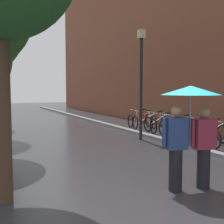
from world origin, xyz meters
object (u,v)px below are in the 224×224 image
parked_bicycle_3 (183,129)px  parked_bicycle_7 (145,122)px  couple_under_umbrella (190,120)px  parked_bicycle_6 (157,123)px  parked_bicycle_5 (164,125)px  parked_bicycle_8 (139,120)px  parked_bicycle_4 (173,127)px  parked_bicycle_2 (199,131)px  parked_bicycle_1 (211,134)px  street_lamp_post (141,76)px

parked_bicycle_3 → parked_bicycle_7: same height
couple_under_umbrella → parked_bicycle_6: bearing=60.8°
parked_bicycle_5 → couple_under_umbrella: size_ratio=0.56×
parked_bicycle_5 → parked_bicycle_6: (0.16, 0.81, 0.00)m
parked_bicycle_6 → parked_bicycle_3: bearing=-94.3°
parked_bicycle_6 → parked_bicycle_8: same height
parked_bicycle_5 → parked_bicycle_7: size_ratio=1.00×
parked_bicycle_3 → parked_bicycle_6: (0.16, 2.18, 0.00)m
parked_bicycle_3 → parked_bicycle_4: 0.71m
parked_bicycle_2 → couple_under_umbrella: bearing=-133.3°
parked_bicycle_8 → parked_bicycle_1: bearing=-91.4°
parked_bicycle_2 → street_lamp_post: bearing=146.3°
parked_bicycle_7 → street_lamp_post: bearing=-124.3°
couple_under_umbrella → street_lamp_post: 5.93m
parked_bicycle_2 → parked_bicycle_7: bearing=91.7°
parked_bicycle_5 → street_lamp_post: size_ratio=0.27×
parked_bicycle_3 → couple_under_umbrella: (-3.88, -5.04, 1.02)m
parked_bicycle_8 → street_lamp_post: street_lamp_post is taller
parked_bicycle_4 → street_lamp_post: (-1.80, -0.31, 2.13)m
couple_under_umbrella → street_lamp_post: (2.09, 5.43, 1.11)m
parked_bicycle_1 → parked_bicycle_5: (0.01, 2.94, 0.00)m
parked_bicycle_5 → street_lamp_post: street_lamp_post is taller
parked_bicycle_2 → parked_bicycle_7: same height
parked_bicycle_1 → parked_bicycle_8: (0.13, 5.33, 0.00)m
parked_bicycle_1 → parked_bicycle_2: size_ratio=1.05×
parked_bicycle_6 → couple_under_umbrella: bearing=-119.2°
parked_bicycle_2 → parked_bicycle_3: same height
parked_bicycle_3 → couple_under_umbrella: couple_under_umbrella is taller
parked_bicycle_5 → parked_bicycle_8: size_ratio=1.01×
parked_bicycle_3 → parked_bicycle_7: (-0.04, 2.96, 0.00)m
parked_bicycle_1 → parked_bicycle_3: (0.01, 1.57, 0.00)m
parked_bicycle_2 → parked_bicycle_7: size_ratio=0.94×
parked_bicycle_1 → parked_bicycle_3: size_ratio=1.02×
parked_bicycle_3 → parked_bicycle_5: 1.37m
parked_bicycle_4 → parked_bicycle_7: same height
parked_bicycle_4 → couple_under_umbrella: size_ratio=0.56×
parked_bicycle_8 → street_lamp_post: bearing=-119.6°
parked_bicycle_3 → parked_bicycle_8: bearing=88.0°
parked_bicycle_1 → parked_bicycle_3: 1.57m
parked_bicycle_7 → parked_bicycle_5: bearing=-88.6°
parked_bicycle_1 → parked_bicycle_2: (0.08, 0.73, 0.00)m
parked_bicycle_4 → couple_under_umbrella: (-3.90, -5.75, 1.02)m
parked_bicycle_3 → parked_bicycle_6: size_ratio=0.99×
parked_bicycle_2 → parked_bicycle_1: bearing=-96.1°
parked_bicycle_1 → parked_bicycle_4: size_ratio=0.99×
parked_bicycle_1 → street_lamp_post: bearing=132.2°
parked_bicycle_3 → parked_bicycle_7: size_ratio=0.97×
parked_bicycle_7 → parked_bicycle_3: bearing=-89.3°
parked_bicycle_3 → street_lamp_post: bearing=167.6°
parked_bicycle_6 → parked_bicycle_7: (-0.20, 0.77, 0.00)m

